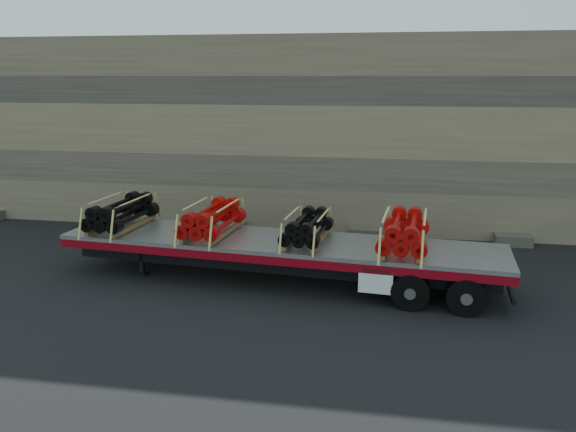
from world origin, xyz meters
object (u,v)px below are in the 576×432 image
bundle_midfront (212,220)px  bundle_rear (404,233)px  trailer (278,261)px  bundle_midrear (307,228)px  bundle_front (122,214)px

bundle_midfront → bundle_rear: 5.33m
trailer → bundle_midfront: (-1.93, 0.17, 1.04)m
trailer → bundle_midrear: bearing=-0.0°
bundle_front → bundle_midrear: bundle_front is taller
bundle_midfront → bundle_midrear: 2.76m
bundle_midrear → bundle_rear: 2.58m
trailer → bundle_front: 4.92m
bundle_midrear → bundle_midfront: bearing=180.0°
trailer → bundle_rear: bearing=-0.0°
bundle_midrear → bundle_rear: size_ratio=0.87×
bundle_midfront → bundle_midrear: size_ratio=1.13×
trailer → bundle_rear: (3.38, -0.30, 1.04)m
trailer → bundle_rear: bundle_rear is taller
bundle_midfront → bundle_rear: bundle_rear is taller
bundle_rear → bundle_midrear: bearing=180.0°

